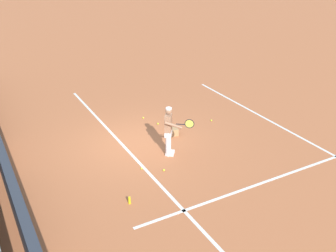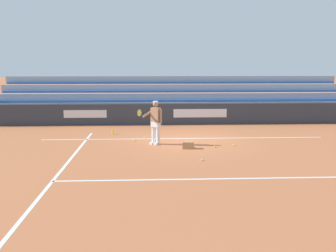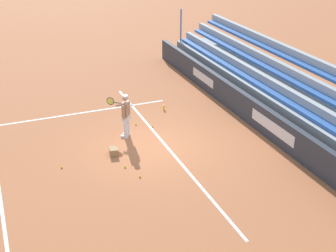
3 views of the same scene
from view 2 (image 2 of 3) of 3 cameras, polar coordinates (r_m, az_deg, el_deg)
The scene contains 14 objects.
ground_plane at distance 16.33m, azimuth 2.40°, elevation -2.15°, with size 160.00×160.00×0.00m, color #B7663D.
court_baseline_white at distance 16.82m, azimuth 2.25°, elevation -1.82°, with size 12.00×0.10×0.01m, color white.
court_sideline_white at distance 12.64m, azimuth -14.84°, elevation -5.76°, with size 0.10×12.00×0.01m, color white.
court_service_line_white at distance 11.02m, azimuth 5.04°, elevation -7.67°, with size 8.22×0.10×0.01m, color white.
back_wall_sponsor_board at distance 20.63m, azimuth 1.26°, elevation 1.74°, with size 20.40×0.25×1.10m.
bleacher_stand at distance 22.43m, azimuth 0.94°, elevation 2.78°, with size 19.38×2.40×2.95m.
tennis_player at distance 15.48m, azimuth -1.87°, elevation 0.59°, with size 0.98×0.80×1.71m.
ball_box_cardboard at distance 14.84m, azimuth 2.95°, elevation -2.78°, with size 0.40×0.30×0.26m, color #A87F51.
tennis_ball_by_box at distance 13.04m, azimuth 4.99°, elevation -4.90°, with size 0.07×0.07×0.07m, color #CCE533.
tennis_ball_toward_net at distance 15.11m, azimuth 6.84°, elevation -3.00°, with size 0.07×0.07×0.07m, color #CCE533.
tennis_ball_far_right at distance 15.51m, azimuth 9.56°, elevation -2.75°, with size 0.07×0.07×0.07m, color #CCE533.
tennis_ball_midcourt at distance 16.85m, azimuth -3.42°, elevation -1.70°, with size 0.07×0.07×0.07m, color #CCE533.
tennis_ball_on_baseline at distance 16.30m, azimuth -4.93°, elevation -2.09°, with size 0.07×0.07×0.07m, color #CCE533.
water_bottle at distance 17.95m, azimuth -8.02°, elevation -0.86°, with size 0.07×0.07×0.22m, color yellow.
Camera 2 is at (1.48, 15.95, 3.16)m, focal length 42.00 mm.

